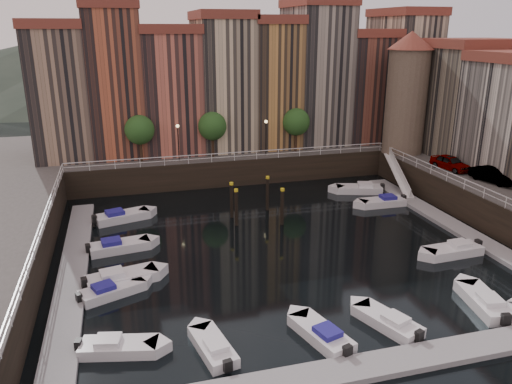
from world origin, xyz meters
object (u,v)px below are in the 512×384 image
object	(u,v)px
mooring_pilings	(254,202)
boat_left_0	(117,347)
boat_left_1	(111,291)
boat_left_2	(120,278)
car_a	(450,164)
corner_tower	(407,91)
gangway	(398,173)
car_b	(493,176)

from	to	relation	value
mooring_pilings	boat_left_0	distance (m)	21.69
boat_left_1	boat_left_0	bearing A→B (deg)	-108.96
boat_left_2	car_a	bearing A→B (deg)	4.71
boat_left_0	boat_left_1	bearing A→B (deg)	105.84
boat_left_1	boat_left_2	world-z (taller)	boat_left_2
mooring_pilings	boat_left_0	world-z (taller)	mooring_pilings
mooring_pilings	car_a	world-z (taller)	car_a
corner_tower	gangway	distance (m)	9.86
gangway	corner_tower	bearing A→B (deg)	57.20
boat_left_2	car_b	distance (m)	35.17
boat_left_2	gangway	bearing A→B (deg)	12.92
mooring_pilings	boat_left_1	world-z (taller)	mooring_pilings
boat_left_2	boat_left_0	bearing A→B (deg)	-104.09
mooring_pilings	boat_left_1	bearing A→B (deg)	-139.65
mooring_pilings	corner_tower	bearing A→B (deg)	23.46
boat_left_2	car_a	world-z (taller)	car_a
mooring_pilings	car_b	distance (m)	22.82
car_a	car_b	world-z (taller)	car_a
gangway	mooring_pilings	xyz separation A→B (m)	(-17.62, -4.40, -0.27)
corner_tower	boat_left_2	distance (m)	38.93
car_a	boat_left_1	bearing A→B (deg)	-172.81
corner_tower	car_b	world-z (taller)	corner_tower
car_b	car_a	bearing A→B (deg)	89.80
boat_left_1	boat_left_2	xyz separation A→B (m)	(0.64, 1.53, 0.05)
corner_tower	car_b	distance (m)	14.94
boat_left_1	car_a	distance (m)	36.21
boat_left_0	gangway	bearing A→B (deg)	48.82
boat_left_0	car_a	size ratio (longest dim) A/B	1.04
car_b	boat_left_2	bearing A→B (deg)	175.24
boat_left_0	boat_left_2	world-z (taller)	boat_left_2
gangway	boat_left_2	distance (m)	33.08
corner_tower	car_a	bearing A→B (deg)	-85.69
boat_left_1	car_b	world-z (taller)	car_b
corner_tower	boat_left_1	bearing A→B (deg)	-149.24
mooring_pilings	boat_left_0	xyz separation A→B (m)	(-12.65, -17.57, -1.30)
car_b	boat_left_1	bearing A→B (deg)	177.51
boat_left_0	corner_tower	bearing A→B (deg)	51.44
gangway	car_b	size ratio (longest dim) A/B	1.85
corner_tower	mooring_pilings	world-z (taller)	corner_tower
boat_left_1	gangway	bearing A→B (deg)	4.81
car_b	boat_left_0	bearing A→B (deg)	-172.49
boat_left_1	car_b	size ratio (longest dim) A/B	1.03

